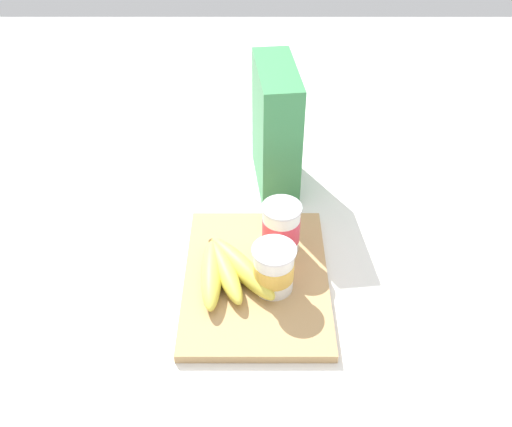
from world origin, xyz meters
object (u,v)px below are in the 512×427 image
Objects in this scene: yogurt_cup_front at (281,228)px; banana_bunch at (227,271)px; cereal_box at (276,128)px; yogurt_cup_back at (274,269)px; cutting_board at (256,279)px.

yogurt_cup_front is 0.56× the size of banana_bunch.
banana_bunch is (0.07, -0.09, -0.03)m from yogurt_cup_front.
cereal_box reaches higher than yogurt_cup_front.
yogurt_cup_back is (0.31, -0.01, -0.07)m from cereal_box.
banana_bunch is at bearing 157.61° from cereal_box.
cereal_box reaches higher than yogurt_cup_back.
yogurt_cup_back is 0.50× the size of banana_bunch.
cereal_box is (-0.29, 0.04, 0.12)m from cutting_board.
yogurt_cup_front reaches higher than yogurt_cup_back.
cutting_board is 0.06m from yogurt_cup_back.
cutting_board is 0.10m from yogurt_cup_front.
cutting_board is 1.29× the size of cereal_box.
cutting_board is at bearing 166.16° from cereal_box.
banana_bunch is (-0.02, -0.08, -0.02)m from yogurt_cup_back.
banana_bunch is at bearing -81.33° from cutting_board.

